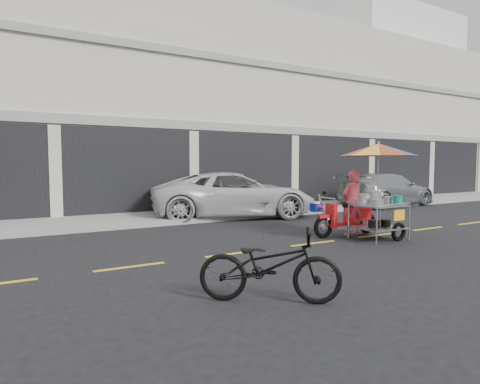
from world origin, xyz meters
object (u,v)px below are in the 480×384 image
white_pickup (234,195)px  near_bicycle (270,265)px  silver_pickup (386,190)px  food_vendor_rig (368,178)px

white_pickup → near_bicycle: (-3.57, -7.31, -0.27)m
silver_pickup → near_bicycle: 12.98m
white_pickup → food_vendor_rig: size_ratio=2.35×
white_pickup → near_bicycle: size_ratio=2.97×
food_vendor_rig → white_pickup: bearing=102.7°
white_pickup → silver_pickup: bearing=-75.5°
silver_pickup → near_bicycle: silver_pickup is taller
silver_pickup → food_vendor_rig: bearing=122.0°
silver_pickup → food_vendor_rig: food_vendor_rig is taller
near_bicycle → food_vendor_rig: 5.25m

